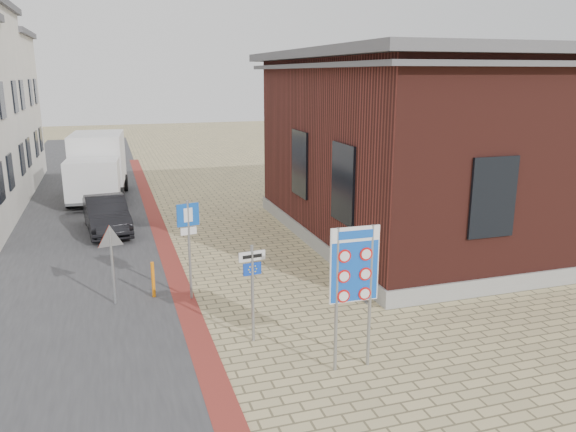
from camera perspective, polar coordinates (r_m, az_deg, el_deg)
ground at (r=13.27m, az=0.23°, el=-12.63°), size 120.00×120.00×0.00m
road_strip at (r=26.99m, az=-21.22°, el=0.47°), size 7.00×60.00×0.02m
curb_strip at (r=22.14m, az=-12.81°, el=-1.78°), size 0.60×40.00×0.02m
brick_building at (r=22.35m, az=16.98°, el=7.20°), size 13.00×13.00×6.80m
bike_rack at (r=15.93m, az=6.91°, el=-6.95°), size 0.08×1.80×0.60m
sedan at (r=22.86m, az=-17.96°, el=0.14°), size 1.89×4.34×1.39m
box_truck at (r=29.05m, az=-18.82°, el=4.82°), size 2.92×6.14×3.12m
border_sign at (r=11.40m, az=6.75°, el=-5.21°), size 1.05×0.08×3.08m
essen_sign at (r=12.72m, az=-3.64°, el=-6.40°), size 0.62×0.11×2.31m
parking_sign at (r=15.15m, az=-10.06°, el=-1.61°), size 0.60×0.17×2.77m
yield_sign at (r=15.39m, az=-17.56°, el=-2.94°), size 0.76×0.22×2.15m
bollard at (r=15.91m, az=-13.54°, el=-6.33°), size 0.10×0.10×1.03m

